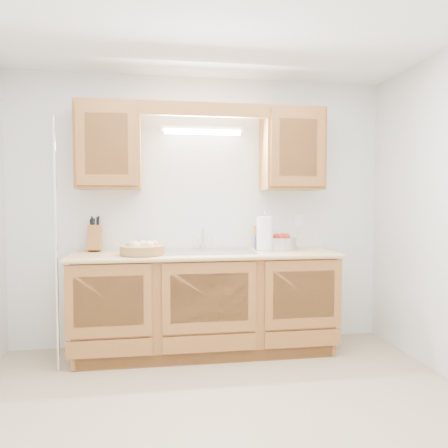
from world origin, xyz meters
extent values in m
plane|color=tan|center=(0.00, 0.00, 0.00)|extent=(3.50, 3.50, 0.00)
plane|color=white|center=(0.00, 0.00, 2.50)|extent=(3.50, 3.50, 0.00)
cube|color=silver|center=(0.00, 1.50, 1.25)|extent=(3.50, 0.02, 2.50)
cube|color=silver|center=(0.00, -1.50, 1.25)|extent=(3.50, 0.02, 2.50)
cube|color=#A1672F|center=(0.00, 1.20, 0.44)|extent=(2.20, 0.60, 0.86)
cube|color=#DAB072|center=(0.00, 1.19, 0.88)|extent=(2.30, 0.63, 0.04)
cube|color=#A1672F|center=(-0.83, 1.33, 1.83)|extent=(0.55, 0.33, 0.75)
cube|color=#A1672F|center=(0.83, 1.33, 1.83)|extent=(0.55, 0.33, 0.75)
cube|color=#A1672F|center=(0.00, 1.19, 2.14)|extent=(2.20, 0.05, 0.12)
cylinder|color=white|center=(0.00, 1.40, 1.98)|extent=(0.70, 0.05, 0.05)
cube|color=white|center=(0.00, 1.43, 2.01)|extent=(0.76, 0.06, 0.05)
cube|color=#9E9EA3|center=(0.00, 1.21, 0.90)|extent=(0.84, 0.46, 0.01)
cube|color=#9E9EA3|center=(-0.21, 1.21, 0.82)|extent=(0.39, 0.40, 0.16)
cube|color=#9E9EA3|center=(0.21, 1.21, 0.82)|extent=(0.39, 0.40, 0.16)
cylinder|color=silver|center=(0.00, 1.41, 0.92)|extent=(0.06, 0.06, 0.04)
cylinder|color=silver|center=(0.00, 1.41, 1.00)|extent=(0.02, 0.02, 0.16)
cylinder|color=silver|center=(0.00, 1.35, 1.09)|extent=(0.02, 0.12, 0.02)
cylinder|color=white|center=(0.12, 1.41, 0.96)|extent=(0.03, 0.03, 0.12)
cylinder|color=silver|center=(-1.20, 0.94, 1.00)|extent=(0.03, 0.03, 2.00)
cube|color=white|center=(0.95, 1.49, 1.15)|extent=(0.08, 0.01, 0.12)
cylinder|color=#B57E49|center=(-0.54, 1.07, 0.94)|extent=(0.47, 0.47, 0.07)
sphere|color=#D8C67F|center=(-0.60, 1.03, 0.98)|extent=(0.09, 0.09, 0.09)
sphere|color=#D8C67F|center=(-0.49, 1.01, 0.98)|extent=(0.09, 0.09, 0.09)
sphere|color=tan|center=(-0.45, 1.11, 0.97)|extent=(0.09, 0.09, 0.09)
sphere|color=#9D2212|center=(-0.56, 1.13, 0.97)|extent=(0.08, 0.08, 0.08)
sphere|color=#72A53F|center=(-0.64, 1.10, 0.97)|extent=(0.08, 0.08, 0.08)
sphere|color=#D8C67F|center=(-0.54, 1.06, 0.98)|extent=(0.09, 0.09, 0.09)
sphere|color=#9D2212|center=(-0.51, 1.16, 0.97)|extent=(0.08, 0.08, 0.08)
cube|color=#A1672F|center=(-0.97, 1.40, 1.01)|extent=(0.11, 0.19, 0.25)
cylinder|color=black|center=(-1.00, 1.38, 1.15)|extent=(0.01, 0.04, 0.09)
cylinder|color=black|center=(-0.97, 1.38, 1.15)|extent=(0.01, 0.04, 0.09)
cylinder|color=black|center=(-0.94, 1.38, 1.15)|extent=(0.01, 0.04, 0.09)
cylinder|color=black|center=(-0.99, 1.42, 1.16)|extent=(0.01, 0.04, 0.09)
cylinder|color=black|center=(-0.95, 1.42, 1.16)|extent=(0.01, 0.04, 0.09)
cylinder|color=black|center=(-1.00, 1.45, 1.17)|extent=(0.01, 0.04, 0.09)
cylinder|color=black|center=(-0.94, 1.45, 1.17)|extent=(0.01, 0.04, 0.09)
cylinder|color=#D95A0C|center=(0.54, 1.44, 1.01)|extent=(0.09, 0.09, 0.22)
cylinder|color=white|center=(0.54, 1.44, 1.13)|extent=(0.08, 0.08, 0.01)
imported|color=#2253AB|center=(0.54, 1.40, 0.99)|extent=(0.11, 0.11, 0.19)
cube|color=#CC333F|center=(-0.54, 1.44, 0.90)|extent=(0.12, 0.10, 0.01)
cube|color=green|center=(-0.54, 1.44, 0.91)|extent=(0.12, 0.10, 0.02)
cylinder|color=silver|center=(0.54, 1.21, 0.91)|extent=(0.18, 0.18, 0.01)
cylinder|color=silver|center=(0.54, 1.21, 1.08)|extent=(0.02, 0.02, 0.35)
cylinder|color=white|center=(0.54, 1.21, 1.06)|extent=(0.17, 0.17, 0.30)
sphere|color=silver|center=(0.54, 1.21, 1.25)|extent=(0.02, 0.02, 0.02)
cylinder|color=silver|center=(0.71, 1.27, 0.96)|extent=(0.38, 0.38, 0.11)
sphere|color=#9D2212|center=(0.67, 1.27, 1.01)|extent=(0.08, 0.08, 0.08)
sphere|color=#9D2212|center=(0.74, 1.29, 1.01)|extent=(0.08, 0.08, 0.08)
sphere|color=#9D2212|center=(0.71, 1.24, 1.01)|extent=(0.08, 0.08, 0.08)
sphere|color=#9D2212|center=(0.75, 1.25, 1.01)|extent=(0.08, 0.08, 0.08)
camera|label=1|loc=(-0.43, -2.61, 1.35)|focal=35.00mm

